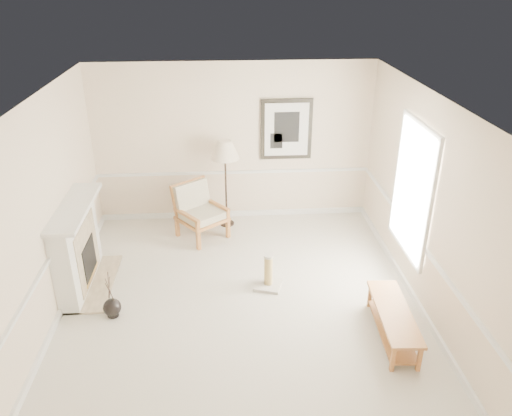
{
  "coord_description": "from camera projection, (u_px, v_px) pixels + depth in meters",
  "views": [
    {
      "loc": [
        -0.18,
        -5.83,
        4.32
      ],
      "look_at": [
        0.27,
        0.7,
        1.14
      ],
      "focal_mm": 35.0,
      "sensor_mm": 36.0,
      "label": 1
    }
  ],
  "objects": [
    {
      "name": "scratching_post",
      "position": [
        268.0,
        277.0,
        7.4
      ],
      "size": [
        0.48,
        0.48,
        0.54
      ],
      "rotation": [
        0.0,
        0.0,
        -0.31
      ],
      "color": "beige",
      "rests_on": "ground"
    },
    {
      "name": "fireplace",
      "position": [
        78.0,
        247.0,
        7.25
      ],
      "size": [
        0.64,
        1.64,
        1.31
      ],
      "color": "white",
      "rests_on": "ground"
    },
    {
      "name": "ground",
      "position": [
        241.0,
        301.0,
        7.13
      ],
      "size": [
        5.5,
        5.5,
        0.0
      ],
      "primitive_type": "plane",
      "color": "silver",
      "rests_on": "ground"
    },
    {
      "name": "bench",
      "position": [
        393.0,
        319.0,
        6.36
      ],
      "size": [
        0.49,
        1.39,
        0.39
      ],
      "rotation": [
        0.0,
        0.0,
        -0.06
      ],
      "color": "#AB7D37",
      "rests_on": "ground"
    },
    {
      "name": "floor_lamp",
      "position": [
        225.0,
        152.0,
        8.66
      ],
      "size": [
        0.65,
        0.65,
        1.62
      ],
      "rotation": [
        0.0,
        0.0,
        0.35
      ],
      "color": "black",
      "rests_on": "ground"
    },
    {
      "name": "floor_vase",
      "position": [
        112.0,
        308.0,
        6.79
      ],
      "size": [
        0.25,
        0.25,
        0.72
      ],
      "rotation": [
        0.0,
        0.0,
        0.34
      ],
      "color": "black",
      "rests_on": "ground"
    },
    {
      "name": "room",
      "position": [
        249.0,
        179.0,
        6.4
      ],
      "size": [
        5.04,
        5.54,
        2.92
      ],
      "color": "beige",
      "rests_on": "ground"
    },
    {
      "name": "armchair",
      "position": [
        198.0,
        208.0,
        8.7
      ],
      "size": [
        1.04,
        1.05,
        0.96
      ],
      "rotation": [
        0.0,
        0.0,
        0.66
      ],
      "color": "#AB7D37",
      "rests_on": "ground"
    }
  ]
}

